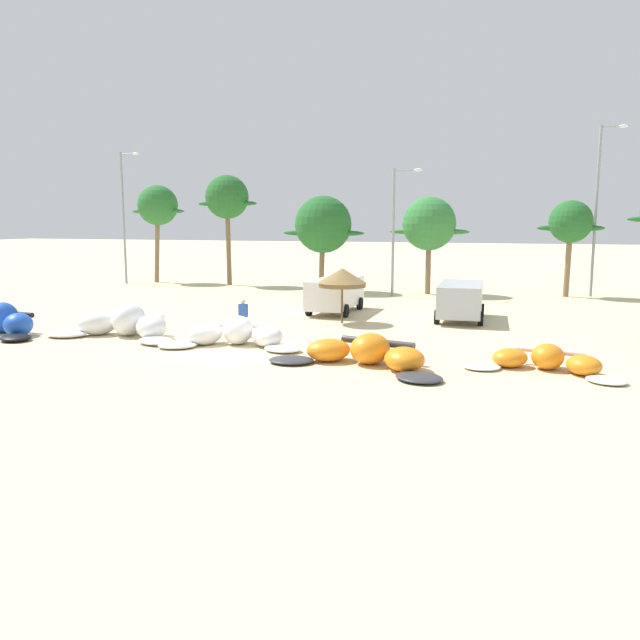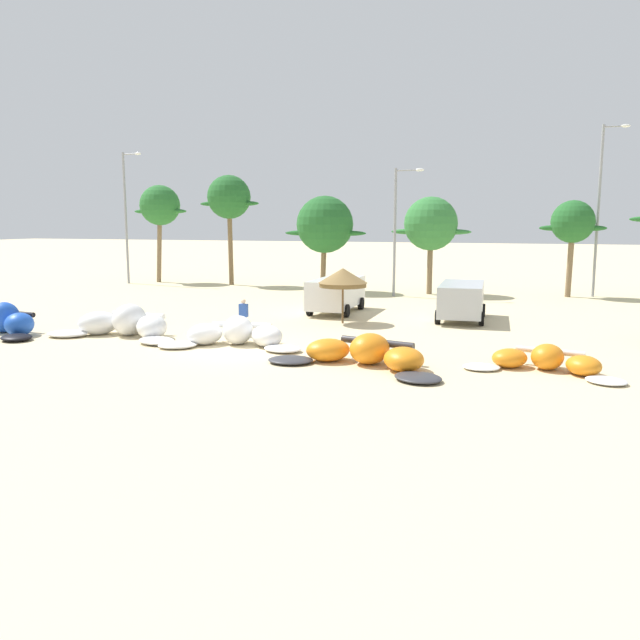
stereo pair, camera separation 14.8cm
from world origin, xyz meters
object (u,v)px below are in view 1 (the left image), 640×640
at_px(palm_center_right, 571,223).
at_px(palm_center_left, 429,224).
at_px(person_near_kites, 243,318).
at_px(palm_leftmost, 158,206).
at_px(kite_left_of_center, 236,335).
at_px(parked_car_second, 336,292).
at_px(kite_right_of_center, 546,361).
at_px(beach_umbrella_near_van, 342,278).
at_px(palm_left, 227,198).
at_px(lamppost_west, 125,212).
at_px(lamppost_west_center, 396,225).
at_px(parked_van, 461,298).
at_px(palm_left_of_gap, 323,225).
at_px(lamppost_east_center, 598,204).
at_px(kite_center, 365,354).
at_px(kite_left, 124,325).

bearing_deg(palm_center_right, palm_center_left, -172.00).
bearing_deg(person_near_kites, palm_leftmost, 129.87).
height_order(kite_left_of_center, parked_car_second, parked_car_second).
bearing_deg(kite_right_of_center, beach_umbrella_near_van, 141.12).
xyz_separation_m(kite_right_of_center, palm_left, (-23.07, 22.96, 6.32)).
distance_m(lamppost_west, lamppost_west_center, 22.10).
distance_m(beach_umbrella_near_van, palm_left, 21.25).
xyz_separation_m(kite_right_of_center, parked_van, (-3.92, 10.38, 0.76)).
bearing_deg(palm_left_of_gap, person_near_kites, -82.46).
bearing_deg(lamppost_east_center, palm_center_left, -169.42).
bearing_deg(kite_right_of_center, palm_center_right, 86.03).
xyz_separation_m(kite_left_of_center, beach_umbrella_near_van, (2.37, 6.78, 1.78)).
bearing_deg(lamppost_west_center, palm_center_right, 16.85).
bearing_deg(kite_center, kite_left, 169.28).
height_order(kite_center, palm_left, palm_left).
xyz_separation_m(palm_left, lamppost_west_center, (13.88, -3.45, -1.97)).
bearing_deg(parked_car_second, kite_left, -122.28).
bearing_deg(palm_left_of_gap, beach_umbrella_near_van, -68.07).
height_order(kite_center, parked_car_second, parked_car_second).
xyz_separation_m(beach_umbrella_near_van, lamppost_west, (-21.96, 13.90, 3.42)).
xyz_separation_m(kite_left, palm_center_right, (18.58, 21.81, 4.27)).
bearing_deg(palm_left, kite_center, -54.45).
bearing_deg(palm_center_right, kite_left, -130.43).
bearing_deg(lamppost_east_center, beach_umbrella_near_van, -127.79).
bearing_deg(kite_left, parked_car_second, 57.72).
xyz_separation_m(beach_umbrella_near_van, palm_left_of_gap, (-5.36, 13.30, 2.43)).
height_order(kite_right_of_center, parked_car_second, parked_car_second).
bearing_deg(lamppost_west_center, kite_center, -80.78).
xyz_separation_m(kite_left_of_center, palm_left, (-11.46, 22.28, 6.21)).
height_order(kite_center, lamppost_west, lamppost_west).
xyz_separation_m(parked_car_second, lamppost_east_center, (13.84, 12.46, 4.92)).
relative_size(person_near_kites, palm_center_left, 0.25).
bearing_deg(kite_left_of_center, parked_van, 51.63).
xyz_separation_m(palm_leftmost, lamppost_west, (-1.87, -1.77, -0.45)).
height_order(kite_left_of_center, palm_left, palm_left).
bearing_deg(lamppost_west, palm_left_of_gap, -2.08).
relative_size(beach_umbrella_near_van, palm_center_right, 0.43).
bearing_deg(parked_van, palm_center_right, 66.04).
bearing_deg(parked_van, kite_left_of_center, -128.37).
height_order(kite_right_of_center, palm_leftmost, palm_leftmost).
bearing_deg(palm_leftmost, parked_van, -26.64).
xyz_separation_m(palm_left_of_gap, lamppost_west, (-16.60, 0.60, 0.99)).
bearing_deg(palm_left_of_gap, kite_center, -68.22).
bearing_deg(kite_center, palm_left, 125.55).
bearing_deg(palm_left, palm_left_of_gap, -14.61).
height_order(kite_left, palm_left_of_gap, palm_left_of_gap).
xyz_separation_m(palm_center_right, lamppost_east_center, (1.62, 0.71, 1.22)).
distance_m(kite_right_of_center, lamppost_west, 38.17).
bearing_deg(palm_left_of_gap, palm_left, 165.39).
distance_m(kite_right_of_center, palm_leftmost, 37.78).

